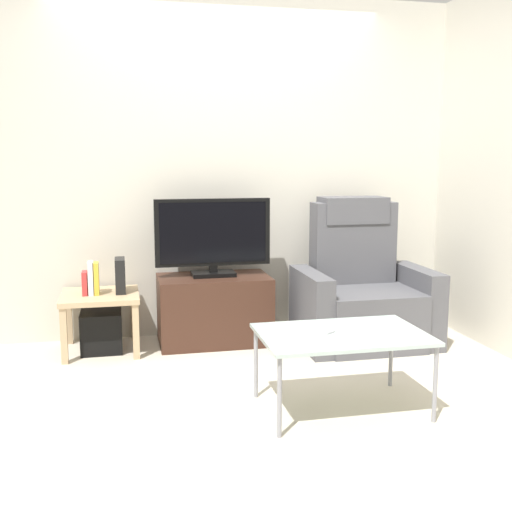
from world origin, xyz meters
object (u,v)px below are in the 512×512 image
(recliner_armchair, at_px, (362,293))
(cell_phone, at_px, (320,330))
(book_middle, at_px, (91,278))
(game_console, at_px, (120,275))
(side_table, at_px, (100,302))
(book_rightmost, at_px, (97,278))
(coffee_table, at_px, (342,338))
(subwoofer_box, at_px, (101,331))
(television, at_px, (213,236))
(tv_stand, at_px, (214,309))
(book_leftmost, at_px, (85,283))

(recliner_armchair, relative_size, cell_phone, 7.20)
(book_middle, xyz_separation_m, game_console, (0.20, 0.03, 0.01))
(side_table, xyz_separation_m, cell_phone, (1.21, -1.31, 0.08))
(recliner_armchair, bearing_deg, book_rightmost, -177.39)
(book_middle, xyz_separation_m, coffee_table, (1.37, -1.34, -0.13))
(subwoofer_box, xyz_separation_m, book_rightmost, (-0.02, -0.02, 0.39))
(subwoofer_box, bearing_deg, cell_phone, -47.32)
(coffee_table, relative_size, cell_phone, 6.00)
(television, distance_m, side_table, 0.94)
(recliner_armchair, bearing_deg, book_middle, -177.30)
(recliner_armchair, bearing_deg, subwoofer_box, -178.03)
(subwoofer_box, bearing_deg, tv_stand, 2.69)
(tv_stand, bearing_deg, subwoofer_box, -177.31)
(book_leftmost, bearing_deg, game_console, 6.98)
(game_console, bearing_deg, book_leftmost, -173.02)
(book_leftmost, xyz_separation_m, book_middle, (0.04, 0.00, 0.03))
(game_console, bearing_deg, television, 4.02)
(book_middle, bearing_deg, book_leftmost, 180.00)
(recliner_armchair, distance_m, cell_phone, 1.34)
(television, height_order, book_middle, television)
(book_leftmost, relative_size, book_middle, 0.71)
(side_table, relative_size, game_console, 2.20)
(tv_stand, height_order, side_table, tv_stand)
(book_leftmost, bearing_deg, book_middle, 0.00)
(recliner_armchair, bearing_deg, cell_phone, -114.60)
(side_table, bearing_deg, cell_phone, -47.32)
(book_leftmost, bearing_deg, subwoofer_box, 11.31)
(recliner_armchair, xyz_separation_m, cell_phone, (-0.70, -1.14, 0.07))
(recliner_armchair, distance_m, book_leftmost, 2.02)
(tv_stand, bearing_deg, game_console, -177.58)
(subwoofer_box, xyz_separation_m, book_leftmost, (-0.10, -0.02, 0.36))
(book_middle, height_order, cell_phone, book_middle)
(game_console, height_order, cell_phone, game_console)
(tv_stand, height_order, coffee_table, tv_stand)
(tv_stand, relative_size, book_rightmost, 3.62)
(side_table, distance_m, game_console, 0.24)
(subwoofer_box, height_order, game_console, game_console)
(book_rightmost, bearing_deg, book_middle, 180.00)
(television, bearing_deg, subwoofer_box, -175.99)
(side_table, bearing_deg, book_leftmost, -168.69)
(subwoofer_box, bearing_deg, coffee_table, -46.05)
(recliner_armchair, height_order, cell_phone, recliner_armchair)
(game_console, xyz_separation_m, cell_phone, (1.06, -1.32, -0.11))
(book_middle, bearing_deg, tv_stand, 3.81)
(television, height_order, book_leftmost, television)
(book_rightmost, bearing_deg, subwoofer_box, 46.85)
(game_console, bearing_deg, tv_stand, 2.42)
(book_leftmost, xyz_separation_m, cell_phone, (1.31, -1.29, -0.07))
(television, bearing_deg, cell_phone, -74.31)
(cell_phone, bearing_deg, recliner_armchair, 23.95)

